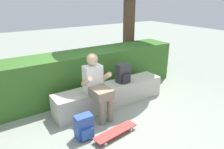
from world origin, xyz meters
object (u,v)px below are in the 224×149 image
(bench_main, at_px, (111,95))
(backpack_on_bench, at_px, (123,74))
(skateboard_near_person, at_px, (116,132))
(backpack_on_ground, at_px, (84,127))
(person_skater, at_px, (97,84))

(bench_main, xyz_separation_m, backpack_on_bench, (0.31, -0.01, 0.42))
(skateboard_near_person, bearing_deg, backpack_on_bench, 48.55)
(skateboard_near_person, xyz_separation_m, backpack_on_bench, (0.83, 0.94, 0.57))
(bench_main, xyz_separation_m, backpack_on_ground, (-0.96, -0.70, -0.03))
(bench_main, bearing_deg, backpack_on_bench, -1.72)
(skateboard_near_person, bearing_deg, backpack_on_ground, 150.96)
(person_skater, bearing_deg, skateboard_near_person, -95.78)
(bench_main, relative_size, backpack_on_bench, 6.07)
(backpack_on_ground, bearing_deg, skateboard_near_person, -29.04)
(person_skater, bearing_deg, bench_main, 25.88)
(person_skater, xyz_separation_m, skateboard_near_person, (-0.07, -0.74, -0.57))
(person_skater, distance_m, backpack_on_ground, 0.85)
(bench_main, height_order, skateboard_near_person, bench_main)
(backpack_on_ground, bearing_deg, backpack_on_bench, 28.55)
(skateboard_near_person, bearing_deg, bench_main, 61.40)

